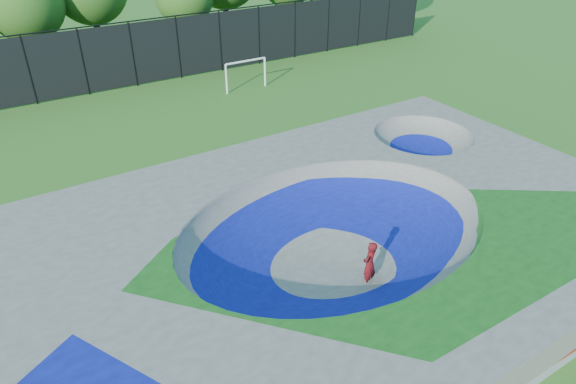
% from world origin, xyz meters
% --- Properties ---
extents(ground, '(120.00, 120.00, 0.00)m').
position_xyz_m(ground, '(0.00, 0.00, 0.00)').
color(ground, '#2F661C').
rests_on(ground, ground).
extents(skate_deck, '(22.00, 14.00, 1.50)m').
position_xyz_m(skate_deck, '(0.00, 0.00, 0.75)').
color(skate_deck, gray).
rests_on(skate_deck, ground).
extents(skater, '(0.69, 0.58, 1.62)m').
position_xyz_m(skater, '(0.09, -1.67, 0.81)').
color(skater, red).
rests_on(skater, ground).
extents(skateboard, '(0.79, 0.57, 0.05)m').
position_xyz_m(skateboard, '(0.09, -1.67, 0.03)').
color(skateboard, black).
rests_on(skateboard, ground).
extents(soccer_goal, '(2.83, 0.12, 1.86)m').
position_xyz_m(soccer_goal, '(5.57, 16.64, 1.29)').
color(soccer_goal, white).
rests_on(soccer_goal, ground).
extents(fence, '(48.09, 0.09, 4.04)m').
position_xyz_m(fence, '(0.00, 21.00, 2.10)').
color(fence, black).
rests_on(fence, ground).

